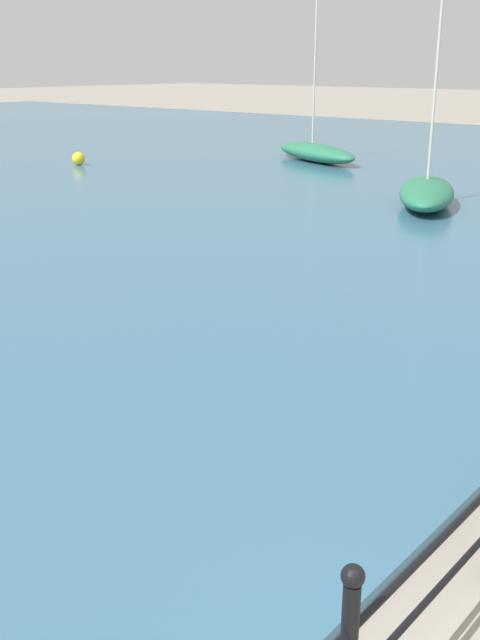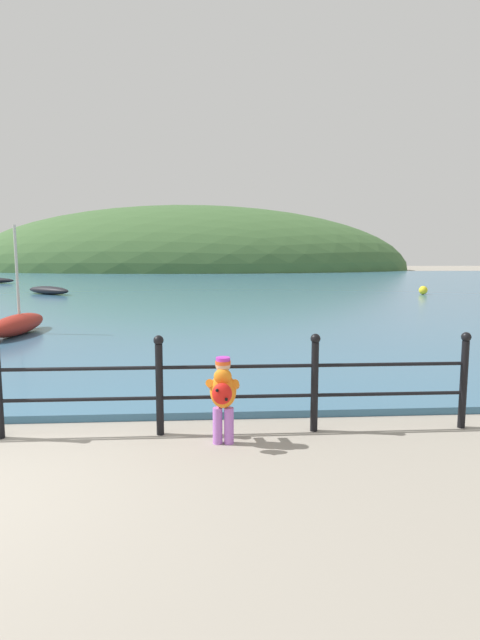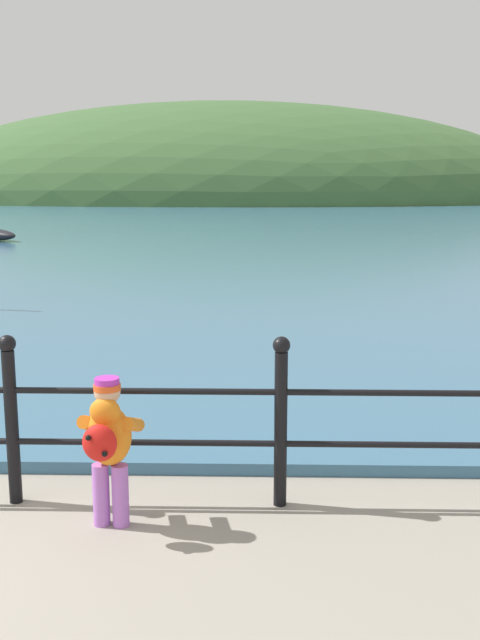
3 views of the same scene
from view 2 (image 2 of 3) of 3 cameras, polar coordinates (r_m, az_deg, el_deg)
name	(u,v)px [view 2 (image 2 of 3)]	position (r m, az deg, el deg)	size (l,w,h in m)	color
water	(174,285)	(36.46, -7.59, 4.01)	(80.00, 60.00, 0.10)	#386684
far_hillside	(191,270)	(74.85, -5.63, 5.68)	(64.56, 35.51, 18.79)	#3D6033
child_in_coat	(223,392)	(5.67, -1.96, -8.26)	(0.40, 0.54, 1.00)	#AD66C6
boat_far_left	(17,324)	(14.20, -24.10, -0.41)	(0.89, 2.92, 2.83)	maroon
boat_blue_hull	(49,290)	(28.46, -21.04, 3.19)	(3.02, 2.63, 0.43)	black
mooring_buoy	(423,290)	(28.19, 20.20, 3.22)	(0.45, 0.45, 0.45)	yellow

